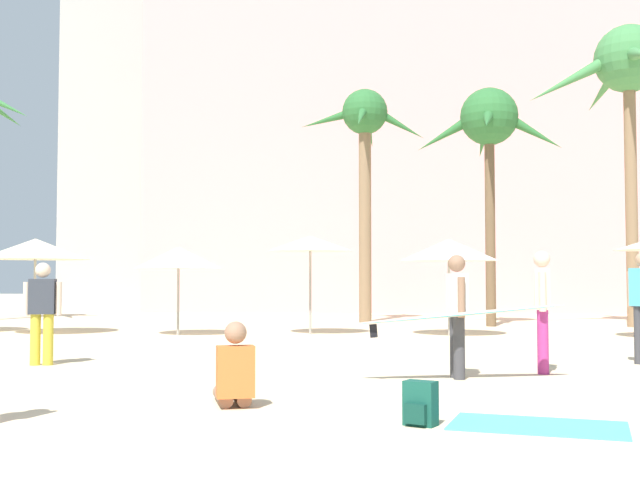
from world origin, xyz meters
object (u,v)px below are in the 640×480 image
cafe_umbrella_1 (35,249)px  person_near_left (42,309)px  palm_tree_far_left (489,127)px  cafe_umbrella_5 (310,244)px  person_mid_right (234,376)px  palm_tree_right (365,136)px  person_far_left (458,312)px  palm_tree_center (628,74)px  person_near_right (542,306)px  backpack (420,404)px  cafe_umbrella_0 (449,250)px  cafe_umbrella_2 (179,258)px  beach_towel (538,426)px

cafe_umbrella_1 → person_near_left: size_ratio=1.60×
palm_tree_far_left → cafe_umbrella_5: size_ratio=2.84×
cafe_umbrella_1 → person_mid_right: bearing=-56.1°
palm_tree_right → person_far_left: bearing=-83.2°
palm_tree_center → person_near_right: (-4.68, -11.32, -6.28)m
backpack → person_near_right: 4.76m
cafe_umbrella_0 → palm_tree_right: bearing=111.3°
cafe_umbrella_5 → person_near_left: 8.16m
cafe_umbrella_2 → person_near_left: (-0.45, -6.66, -0.99)m
cafe_umbrella_0 → person_mid_right: 11.37m
palm_tree_far_left → beach_towel: bearing=-95.8°
cafe_umbrella_2 → person_near_left: bearing=-93.9°
palm_tree_right → person_far_left: (1.64, -13.83, -4.95)m
person_far_left → person_near_left: (-6.48, 1.25, -0.03)m
palm_tree_center → cafe_umbrella_0: bearing=-144.7°
cafe_umbrella_5 → person_near_right: (4.15, -7.63, -1.25)m
person_mid_right → cafe_umbrella_5: bearing=-16.0°
cafe_umbrella_5 → cafe_umbrella_2: bearing=-170.6°
cafe_umbrella_0 → person_near_left: size_ratio=1.45×
palm_tree_far_left → person_mid_right: size_ratio=7.38×
palm_tree_center → palm_tree_right: (-7.62, 1.71, -1.39)m
cafe_umbrella_0 → person_near_left: cafe_umbrella_0 is taller
palm_tree_far_left → cafe_umbrella_1: 12.92m
person_near_right → backpack: bearing=75.0°
palm_tree_right → backpack: (0.98, -17.29, -5.67)m
palm_tree_right → person_near_right: 14.22m
palm_tree_far_left → person_far_left: palm_tree_far_left is taller
cafe_umbrella_0 → cafe_umbrella_1: size_ratio=0.90×
cafe_umbrella_0 → cafe_umbrella_5: 3.39m
cafe_umbrella_0 → cafe_umbrella_1: bearing=-178.6°
person_mid_right → cafe_umbrella_1: bearing=16.7°
beach_towel → palm_tree_far_left: bearing=84.2°
cafe_umbrella_0 → person_near_left: (-7.01, -7.01, -1.17)m
palm_tree_center → cafe_umbrella_2: palm_tree_center is taller
palm_tree_center → person_far_left: (-5.98, -12.12, -6.34)m
palm_tree_far_left → person_mid_right: (-4.64, -14.61, -5.42)m
palm_tree_center → palm_tree_right: size_ratio=1.18×
palm_tree_right → cafe_umbrella_1: (-8.06, -5.82, -3.76)m
person_near_right → person_mid_right: person_near_right is taller
palm_tree_far_left → backpack: palm_tree_far_left is taller
palm_tree_center → person_far_left: size_ratio=2.91×
backpack → person_far_left: person_far_left is taller
palm_tree_center → cafe_umbrella_2: bearing=-160.7°
palm_tree_center → cafe_umbrella_1: 17.01m
beach_towel → person_near_right: person_near_right is taller
beach_towel → person_far_left: (-0.44, 3.42, 0.92)m
palm_tree_far_left → person_far_left: (-2.01, -12.09, -4.83)m
beach_towel → person_mid_right: (-3.08, 0.91, 0.32)m
cafe_umbrella_0 → cafe_umbrella_2: (-6.56, -0.36, -0.18)m
palm_tree_far_left → beach_towel: palm_tree_far_left is taller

